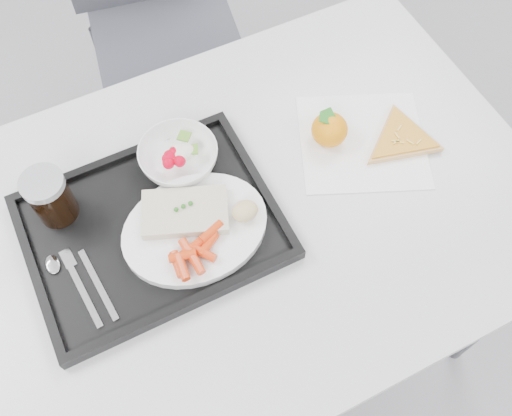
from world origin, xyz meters
name	(u,v)px	position (x,y,z in m)	size (l,w,h in m)	color
room	(391,107)	(0.00, 0.00, 1.40)	(6.04, 7.04, 2.84)	gray
table	(233,230)	(0.00, 0.30, 0.68)	(1.20, 0.80, 0.75)	#B7B7B9
chair	(153,3)	(0.14, 1.14, 0.54)	(0.49, 0.49, 0.93)	#35363D
tray	(152,228)	(-0.15, 0.34, 0.76)	(0.45, 0.35, 0.03)	black
dinner_plate	(195,228)	(-0.08, 0.29, 0.77)	(0.27, 0.27, 0.02)	white
fish_fillet	(185,212)	(-0.08, 0.32, 0.79)	(0.18, 0.14, 0.03)	beige
bread_roll	(245,211)	(0.01, 0.27, 0.80)	(0.06, 0.05, 0.03)	#F0D690
salad_bowl	(179,157)	(-0.05, 0.44, 0.79)	(0.15, 0.15, 0.05)	white
cola_glass	(50,196)	(-0.29, 0.44, 0.82)	(0.08, 0.08, 0.11)	black
cutlery	(76,277)	(-0.30, 0.30, 0.77)	(0.09, 0.17, 0.01)	silver
napkin	(362,141)	(0.31, 0.33, 0.75)	(0.33, 0.32, 0.00)	white
tangerine	(330,130)	(0.25, 0.37, 0.79)	(0.10, 0.10, 0.07)	orange
pizza_slice	(401,139)	(0.38, 0.30, 0.76)	(0.22, 0.22, 0.02)	tan
carrot_pile	(194,253)	(-0.10, 0.24, 0.80)	(0.11, 0.08, 0.02)	red
salad_contents	(178,155)	(-0.05, 0.44, 0.80)	(0.08, 0.07, 0.03)	#C40019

